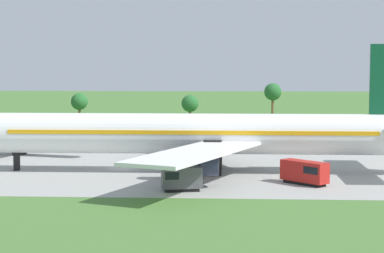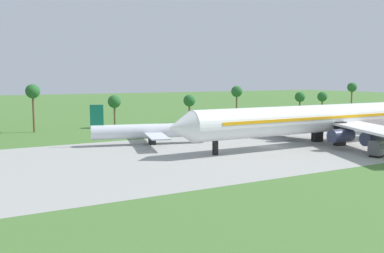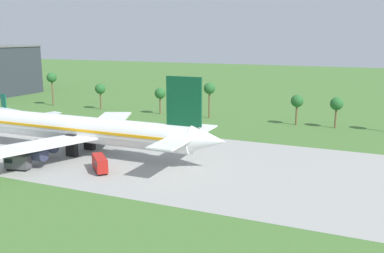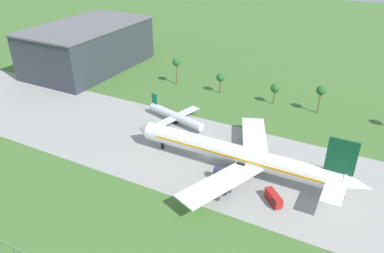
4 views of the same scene
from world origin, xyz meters
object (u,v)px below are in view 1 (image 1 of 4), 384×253
Objects in this scene: baggage_tug at (305,172)px; fuel_truck at (181,178)px; jet_airliner at (204,134)px; regional_aircraft at (19,138)px.

baggage_tug is 16.18m from fuel_truck.
baggage_tug is at bearing -35.91° from jet_airliner.
jet_airliner reaches higher than fuel_truck.
jet_airliner is at bearing 144.09° from baggage_tug.
regional_aircraft is (-31.46, 16.97, -2.58)m from jet_airliner.
jet_airliner reaches higher than baggage_tug.
jet_airliner is 35.84m from regional_aircraft.
regional_aircraft is at bearing 149.30° from baggage_tug.
fuel_truck is (-2.13, -14.95, -3.79)m from jet_airliner.
baggage_tug is 1.17× the size of fuel_truck.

